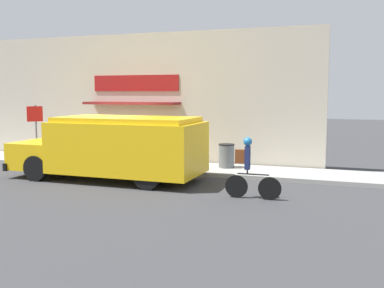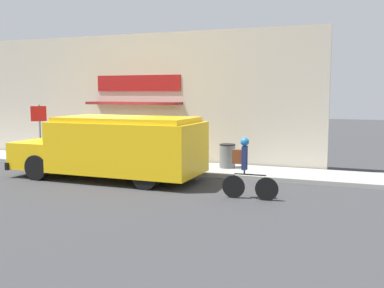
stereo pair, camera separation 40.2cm
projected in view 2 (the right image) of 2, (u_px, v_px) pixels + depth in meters
name	position (u px, v px, depth m)	size (l,w,h in m)	color
ground_plane	(110.00, 170.00, 16.04)	(70.00, 70.00, 0.00)	#38383A
sidewalk	(125.00, 164.00, 17.01)	(28.00, 2.12, 0.14)	#999993
storefront	(139.00, 98.00, 17.84)	(14.58, 1.00, 5.04)	beige
school_bus	(115.00, 147.00, 14.23)	(6.22, 2.74, 2.01)	yellow
cyclist	(246.00, 168.00, 11.64)	(1.48, 0.22, 1.62)	black
stop_sign_post	(39.00, 123.00, 17.87)	(0.45, 0.45, 2.14)	slate
trash_bin	(227.00, 156.00, 15.71)	(0.56, 0.56, 0.83)	slate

